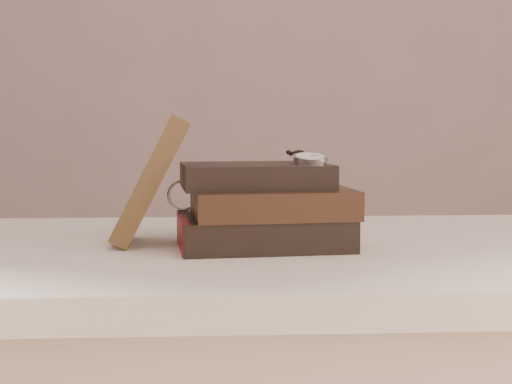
{
  "coord_description": "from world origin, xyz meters",
  "views": [
    {
      "loc": [
        -0.05,
        -0.66,
        0.92
      ],
      "look_at": [
        0.0,
        0.33,
        0.82
      ],
      "focal_mm": 51.59,
      "sensor_mm": 36.0,
      "label": 1
    }
  ],
  "objects": [
    {
      "name": "eyeglasses",
      "position": [
        -0.08,
        0.4,
        0.81
      ],
      "size": [
        0.1,
        0.12,
        0.05
      ],
      "color": "silver",
      "rests_on": "book_stack"
    },
    {
      "name": "table",
      "position": [
        0.0,
        0.35,
        0.66
      ],
      "size": [
        1.0,
        0.6,
        0.75
      ],
      "color": "white",
      "rests_on": "ground"
    },
    {
      "name": "pocket_watch",
      "position": [
        0.07,
        0.33,
        0.87
      ],
      "size": [
        0.05,
        0.15,
        0.02
      ],
      "color": "silver",
      "rests_on": "book_stack"
    },
    {
      "name": "journal",
      "position": [
        -0.14,
        0.37,
        0.84
      ],
      "size": [
        0.12,
        0.12,
        0.18
      ],
      "primitive_type": "cube",
      "rotation": [
        0.0,
        0.48,
        0.05
      ],
      "color": "#3B2917",
      "rests_on": "table"
    },
    {
      "name": "book_stack",
      "position": [
        0.01,
        0.33,
        0.8
      ],
      "size": [
        0.24,
        0.18,
        0.11
      ],
      "color": "black",
      "rests_on": "table"
    }
  ]
}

